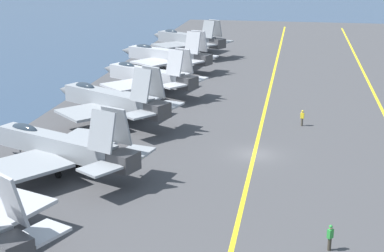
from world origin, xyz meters
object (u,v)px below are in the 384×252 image
Objects in this scene: parked_jet_third at (60,146)px; parked_jet_fourth at (110,100)px; crew_green_vest at (330,236)px; parked_jet_sixth at (165,55)px; crew_yellow_vest at (302,117)px; parked_jet_seventh at (187,39)px; parked_jet_fifth at (148,76)px.

parked_jet_third is 1.04× the size of parked_jet_fourth.
parked_jet_fourth is 33.14m from crew_green_vest.
parked_jet_third is at bearing 65.99° from crew_green_vest.
parked_jet_sixth reaches higher than crew_yellow_vest.
parked_jet_third is 1.00× the size of parked_jet_sixth.
parked_jet_fourth is 43.25m from parked_jet_seventh.
parked_jet_sixth is at bearing 38.68° from crew_yellow_vest.
parked_jet_seventh is (29.40, 0.37, 0.32)m from parked_jet_fifth.
crew_yellow_vest is at bearing -49.63° from parked_jet_third.
parked_jet_third is 57.71m from parked_jet_seventh.
crew_green_vest is 1.01× the size of crew_yellow_vest.
crew_green_vest is (-67.61, -22.13, -1.77)m from parked_jet_seventh.
parked_jet_fourth is 9.15× the size of crew_yellow_vest.
parked_jet_seventh is (57.70, -0.12, 0.43)m from parked_jet_third.
parked_jet_fifth is at bearing -179.28° from parked_jet_seventh.
parked_jet_seventh reaches higher than crew_green_vest.
crew_yellow_vest is (2.89, -20.56, -1.71)m from parked_jet_fourth.
parked_jet_third is 9.51× the size of crew_yellow_vest.
parked_jet_seventh is at bearing 26.70° from crew_yellow_vest.
parked_jet_third is at bearing 130.37° from crew_yellow_vest.
parked_jet_fourth is at bearing 179.65° from parked_jet_seventh.
parked_jet_third reaches higher than crew_yellow_vest.
crew_yellow_vest is at bearing -118.80° from parked_jet_fifth.
crew_green_vest is at bearing -156.82° from parked_jet_sixth.
parked_jet_fifth is at bearing 61.20° from crew_yellow_vest.
crew_yellow_vest is at bearing -141.32° from parked_jet_sixth.
parked_jet_sixth is at bearing 4.54° from parked_jet_fifth.
parked_jet_third is 28.31m from parked_jet_fifth.
crew_green_vest is (-38.21, -21.76, -1.44)m from parked_jet_fifth.
crew_green_vest is (-24.37, -22.40, -1.70)m from parked_jet_fourth.
crew_green_vest is at bearing -137.41° from parked_jet_fourth.
parked_jet_sixth reaches higher than crew_green_vest.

